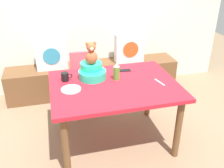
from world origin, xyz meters
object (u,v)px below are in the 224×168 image
(infant_seat_teal, at_px, (92,72))
(coffee_mug, at_px, (65,77))
(pillow_floral_right, at_px, (129,48))
(dining_table, at_px, (114,92))
(ketchup_bottle, at_px, (116,72))
(highchair, at_px, (82,74))
(dinner_plate_near, at_px, (71,89))
(teddy_bear, at_px, (91,54))
(pillow_floral_left, at_px, (51,55))
(cell_phone, at_px, (124,70))

(infant_seat_teal, bearing_deg, coffee_mug, -178.18)
(pillow_floral_right, height_order, dining_table, pillow_floral_right)
(infant_seat_teal, xyz_separation_m, ketchup_bottle, (0.25, -0.11, 0.02))
(dining_table, xyz_separation_m, coffee_mug, (-0.49, 0.20, 0.14))
(pillow_floral_right, xyz_separation_m, dining_table, (-0.56, -1.23, -0.04))
(dining_table, distance_m, highchair, 0.85)
(infant_seat_teal, height_order, dinner_plate_near, infant_seat_teal)
(pillow_floral_right, xyz_separation_m, teddy_bear, (-0.76, -1.01, 0.34))
(pillow_floral_left, relative_size, cell_phone, 3.06)
(cell_phone, bearing_deg, infant_seat_teal, 108.18)
(highchair, distance_m, cell_phone, 0.71)
(infant_seat_teal, height_order, teddy_bear, teddy_bear)
(pillow_floral_left, bearing_deg, highchair, -48.03)
(highchair, relative_size, dinner_plate_near, 3.95)
(dinner_plate_near, height_order, cell_phone, dinner_plate_near)
(pillow_floral_right, xyz_separation_m, coffee_mug, (-1.05, -1.02, 0.11))
(highchair, bearing_deg, coffee_mug, -112.79)
(ketchup_bottle, relative_size, cell_phone, 1.28)
(pillow_floral_right, bearing_deg, cell_phone, -111.14)
(pillow_floral_left, xyz_separation_m, highchair, (0.37, -0.42, -0.16))
(coffee_mug, relative_size, cell_phone, 0.83)
(ketchup_bottle, relative_size, dinner_plate_near, 0.92)
(coffee_mug, distance_m, dinner_plate_near, 0.23)
(pillow_floral_left, xyz_separation_m, infant_seat_teal, (0.41, -1.01, 0.13))
(pillow_floral_right, relative_size, dinner_plate_near, 2.20)
(highchair, distance_m, dinner_plate_near, 0.89)
(pillow_floral_left, relative_size, dinner_plate_near, 2.20)
(pillow_floral_right, relative_size, teddy_bear, 1.76)
(teddy_bear, bearing_deg, coffee_mug, -178.29)
(pillow_floral_left, relative_size, pillow_floral_right, 1.00)
(cell_phone, bearing_deg, ketchup_bottle, 148.51)
(dining_table, distance_m, cell_phone, 0.38)
(pillow_floral_left, distance_m, dinner_plate_near, 1.26)
(dining_table, height_order, ketchup_bottle, ketchup_bottle)
(dining_table, relative_size, infant_seat_teal, 4.02)
(teddy_bear, xyz_separation_m, coffee_mug, (-0.29, -0.01, -0.23))
(pillow_floral_right, relative_size, coffee_mug, 3.67)
(infant_seat_teal, distance_m, coffee_mug, 0.29)
(pillow_floral_left, xyz_separation_m, ketchup_bottle, (0.66, -1.13, 0.15))
(dining_table, bearing_deg, ketchup_bottle, 63.77)
(highchair, height_order, infant_seat_teal, infant_seat_teal)
(teddy_bear, bearing_deg, highchair, 93.60)
(dinner_plate_near, bearing_deg, dining_table, 2.43)
(infant_seat_teal, distance_m, cell_phone, 0.41)
(pillow_floral_right, relative_size, infant_seat_teal, 1.33)
(pillow_floral_right, relative_size, cell_phone, 3.06)
(infant_seat_teal, height_order, cell_phone, infant_seat_teal)
(coffee_mug, bearing_deg, pillow_floral_left, 96.61)
(teddy_bear, relative_size, ketchup_bottle, 1.35)
(infant_seat_teal, height_order, coffee_mug, infant_seat_teal)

